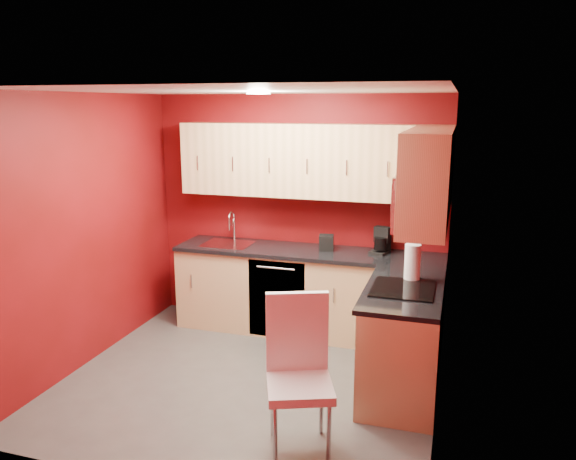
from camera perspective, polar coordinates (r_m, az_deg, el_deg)
The scene contains 21 objects.
floor at distance 5.17m, azimuth -3.87°, elevation -14.96°, with size 3.20×3.20×0.00m, color #474543.
ceiling at distance 4.58m, azimuth -4.35°, elevation 13.96°, with size 3.20×3.20×0.00m, color white.
wall_back at distance 6.11m, azimuth 0.99°, elevation 1.88°, with size 3.20×3.20×0.00m, color maroon.
wall_front at distance 3.43m, azimuth -13.26°, elevation -7.20°, with size 3.20×3.20×0.00m, color maroon.
wall_left at distance 5.49m, azimuth -19.86°, elevation -0.11°, with size 3.00×3.00×0.00m, color maroon.
wall_right at distance 4.42m, azimuth 15.67°, elevation -2.83°, with size 3.00×3.00×0.00m, color maroon.
base_cabinets_back at distance 5.99m, azimuth 2.00°, elevation -6.43°, with size 2.80×0.60×0.87m, color tan.
base_cabinets_right at distance 4.94m, azimuth 11.65°, elevation -11.00°, with size 0.60×1.30×0.87m, color tan.
countertop_back at distance 5.84m, azimuth 2.00°, elevation -2.26°, with size 2.80×0.63×0.04m, color black.
countertop_right at distance 4.76m, azimuth 11.70°, elevation -6.03°, with size 0.63×1.27×0.04m, color black.
upper_cabinets_back at distance 5.81m, azimuth 2.43°, elevation 7.04°, with size 2.80×0.35×0.75m, color #E6B982.
upper_cabinets_right at distance 4.74m, azimuth 14.18°, elevation 6.15°, with size 0.35×1.55×0.75m.
microwave at distance 4.53m, azimuth 13.46°, elevation 3.00°, with size 0.42×0.76×0.42m.
cooktop at distance 4.72m, azimuth 11.61°, elevation -5.87°, with size 0.50×0.55×0.01m, color black.
sink at distance 6.13m, azimuth -6.10°, elevation -1.07°, with size 0.52×0.42×0.35m.
dishwasher_front at distance 5.79m, azimuth -1.16°, elevation -7.09°, with size 0.60×0.02×0.82m, color black.
downlight at distance 4.86m, azimuth -3.02°, elevation 13.73°, with size 0.20×0.20×0.01m, color white.
coffee_maker at distance 5.76m, azimuth 9.33°, elevation -1.07°, with size 0.16×0.21×0.27m, color black, non-canonical shape.
napkin_holder at distance 5.83m, azimuth 3.91°, elevation -1.29°, with size 0.15×0.15×0.16m, color black, non-canonical shape.
paper_towel at distance 4.93m, azimuth 12.53°, elevation -3.24°, with size 0.18×0.18×0.32m, color white, non-canonical shape.
dining_chair at distance 4.00m, azimuth 1.18°, elevation -14.80°, with size 0.45×0.47×1.10m, color silver, non-canonical shape.
Camera 1 is at (1.67, -4.26, 2.40)m, focal length 35.00 mm.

